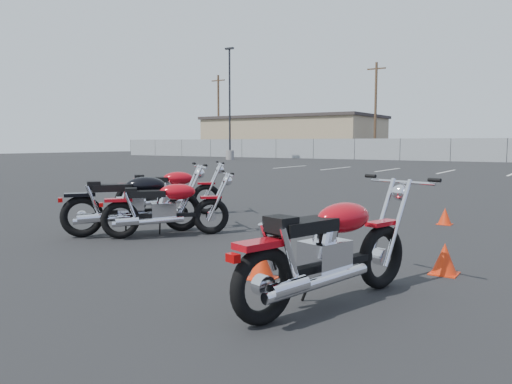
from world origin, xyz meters
The scene contains 14 objects.
ground centered at (0.00, 0.00, 0.00)m, with size 120.00×120.00×0.00m, color black.
motorcycle_front_red centered at (-2.22, 1.09, 0.49)m, with size 1.81×1.89×1.08m.
motorcycle_second_black centered at (-1.27, -0.75, 0.51)m, with size 1.72×2.10×1.13m.
motorcycle_third_red centered at (-0.69, -0.60, 0.46)m, with size 1.65×1.80×1.01m.
motorcycle_rear_red centered at (2.85, -2.25, 0.51)m, with size 1.13×2.28×1.13m.
training_cone_near centered at (2.70, 2.99, 0.15)m, with size 0.25×0.25×0.30m.
training_cone_far centered at (3.48, -0.56, 0.17)m, with size 0.29×0.29×0.35m.
training_cone_extra centered at (1.87, -1.84, 0.18)m, with size 0.30×0.30×0.35m.
light_pole_west centered at (-20.65, 28.37, 2.39)m, with size 0.80×0.70×9.42m.
chainlink_fence centered at (0.00, 35.00, 0.90)m, with size 80.06×0.06×1.80m.
tan_building_west centered at (-22.00, 42.00, 2.16)m, with size 18.40×10.40×4.30m.
utility_pole_a centered at (-30.00, 39.00, 4.69)m, with size 1.80×0.24×9.00m.
utility_pole_b centered at (-12.00, 40.00, 4.69)m, with size 1.80×0.24×9.00m.
parking_line_stripes centered at (-2.50, 20.00, 0.00)m, with size 15.12×4.00×0.01m.
Camera 1 is at (4.71, -6.29, 1.47)m, focal length 35.00 mm.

